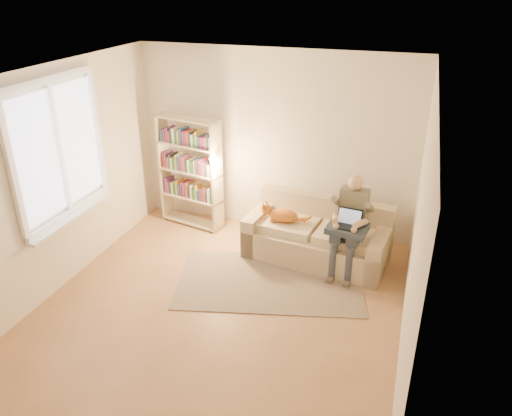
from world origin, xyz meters
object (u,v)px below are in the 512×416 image
(sofa, at_px, (317,239))
(bookshelf, at_px, (190,167))
(person, at_px, (350,220))
(cat, at_px, (284,215))
(laptop, at_px, (343,221))

(sofa, distance_m, bookshelf, 2.13)
(sofa, relative_size, person, 1.51)
(cat, relative_size, laptop, 1.89)
(bookshelf, bearing_deg, laptop, -3.86)
(sofa, height_order, person, person)
(laptop, bearing_deg, person, 56.19)
(person, xyz_separation_m, laptop, (-0.08, -0.09, 0.02))
(person, relative_size, laptop, 3.85)
(laptop, height_order, bookshelf, bookshelf)
(person, relative_size, bookshelf, 0.76)
(sofa, relative_size, cat, 3.09)
(sofa, height_order, laptop, laptop)
(sofa, bearing_deg, person, -17.72)
(cat, bearing_deg, laptop, -8.60)
(person, distance_m, bookshelf, 2.50)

